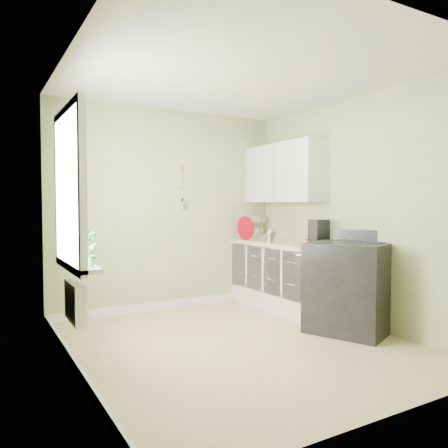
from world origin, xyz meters
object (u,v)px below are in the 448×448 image
stove (349,287)px  stand_mixer (256,228)px  kettle (270,236)px  coffee_maker (319,233)px

stove → stand_mixer: (0.11, 2.00, 0.56)m
stove → stand_mixer: 2.08m
stove → kettle: 1.30m
stand_mixer → coffee_maker: stand_mixer is taller
stand_mixer → kettle: 0.88m
stand_mixer → kettle: bearing=-111.4°
stand_mixer → coffee_maker: bearing=-92.0°
kettle → stand_mixer: bearing=68.6°
stand_mixer → kettle: size_ratio=2.05×
stove → coffee_maker: size_ratio=3.47×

